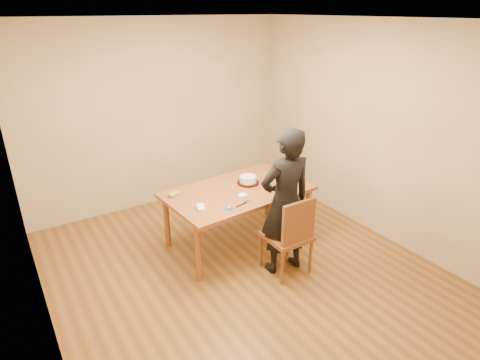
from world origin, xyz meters
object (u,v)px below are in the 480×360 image
dining_table (238,191)px  person (285,202)px  dining_chair (286,236)px  cake_plate (248,183)px  cake (248,179)px

dining_table → person: bearing=-82.4°
dining_table → dining_chair: dining_table is taller
dining_chair → cake_plate: cake_plate is taller
cake → cake_plate: bearing=0.0°
dining_chair → dining_table: bearing=101.5°
dining_chair → person: bearing=90.6°
cake_plate → person: 0.83m
dining_table → cake: bearing=19.7°
cake_plate → dining_chair: bearing=-94.2°
dining_chair → person: person is taller
cake → person: bearing=-94.4°
dining_chair → cake_plate: size_ratio=1.68×
person → cake_plate: bearing=-88.4°
person → dining_chair: bearing=96.0°
dining_chair → cake: bearing=86.4°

